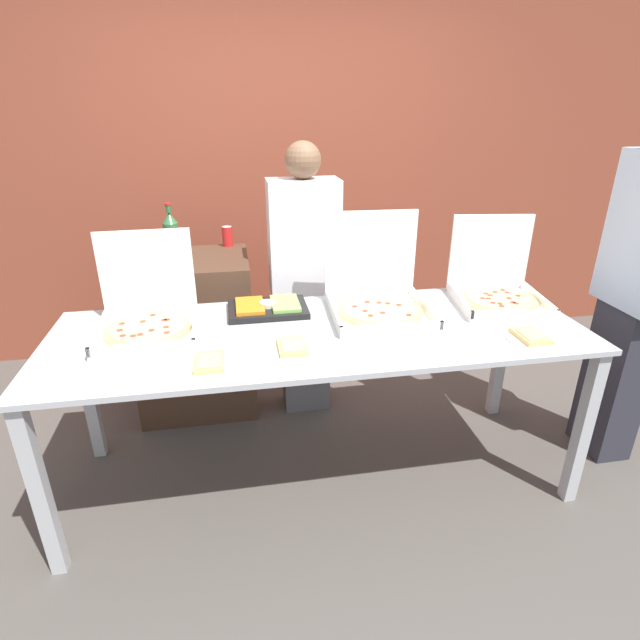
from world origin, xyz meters
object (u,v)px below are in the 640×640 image
pizza_box_far_right (377,296)px  person_guest_cap (304,280)px  paper_plate_front_left (209,363)px  paper_plate_front_right (531,337)px  soda_can_silver (181,238)px  soda_can_colored (227,236)px  pizza_box_near_left (148,315)px  soda_bottle (172,237)px  pizza_box_far_left (497,288)px  veggie_tray (268,308)px  paper_plate_front_center (292,347)px  person_guest_plaid (638,291)px

pizza_box_far_right → person_guest_cap: person_guest_cap is taller
pizza_box_far_right → paper_plate_front_left: bearing=-149.5°
paper_plate_front_right → paper_plate_front_left: (-1.40, 0.00, -0.00)m
pizza_box_far_right → soda_can_silver: 1.36m
paper_plate_front_left → soda_can_colored: soda_can_colored is taller
pizza_box_near_left → soda_bottle: size_ratio=1.37×
paper_plate_front_right → soda_bottle: bearing=147.2°
paper_plate_front_left → soda_can_colored: 1.36m
paper_plate_front_left → pizza_box_near_left: bearing=125.4°
pizza_box_far_right → person_guest_cap: (-0.29, 0.52, -0.08)m
pizza_box_near_left → person_guest_cap: person_guest_cap is taller
pizza_box_far_left → person_guest_cap: (-0.94, 0.51, -0.07)m
soda_bottle → soda_can_silver: soda_bottle is taller
pizza_box_far_right → veggie_tray: (-0.54, 0.09, -0.06)m
pizza_box_near_left → soda_can_silver: size_ratio=3.71×
paper_plate_front_center → soda_can_silver: bearing=112.9°
pizza_box_far_right → soda_can_colored: pizza_box_far_right is taller
pizza_box_far_right → paper_plate_front_left: size_ratio=2.29×
person_guest_plaid → soda_can_colored: bearing=60.5°
soda_can_silver → person_guest_cap: bearing=-28.5°
pizza_box_far_left → person_guest_plaid: (0.63, -0.23, 0.03)m
pizza_box_far_right → person_guest_plaid: 1.30m
paper_plate_front_right → paper_plate_front_center: 1.06m
pizza_box_far_right → soda_can_silver: size_ratio=4.15×
person_guest_plaid → person_guest_cap: bearing=64.8°
paper_plate_front_center → paper_plate_front_right: bearing=-4.6°
soda_can_silver → person_guest_plaid: size_ratio=0.07×
paper_plate_front_right → paper_plate_front_left: 1.40m
pizza_box_near_left → paper_plate_front_left: (0.28, -0.40, -0.06)m
pizza_box_far_left → paper_plate_front_right: (-0.07, -0.45, -0.06)m
pizza_box_far_right → soda_can_colored: 1.17m
paper_plate_front_center → paper_plate_front_left: bearing=-166.9°
paper_plate_front_left → pizza_box_far_right: bearing=27.7°
pizza_box_far_right → soda_bottle: 1.21m
person_guest_cap → person_guest_plaid: bearing=154.8°
person_guest_cap → paper_plate_front_left: bearing=61.0°
veggie_tray → pizza_box_far_right: bearing=-9.5°
soda_bottle → pizza_box_far_right: bearing=-30.4°
pizza_box_far_left → soda_can_silver: 1.89m
paper_plate_front_center → soda_can_colored: (-0.25, 1.27, 0.18)m
paper_plate_front_center → veggie_tray: size_ratio=0.59×
paper_plate_front_right → soda_bottle: (-1.61, 1.04, 0.26)m
soda_can_silver → soda_can_colored: 0.28m
pizza_box_far_left → paper_plate_front_right: size_ratio=2.36×
pizza_box_near_left → soda_can_silver: 0.96m
paper_plate_front_center → paper_plate_front_left: same height
paper_plate_front_right → soda_can_silver: size_ratio=1.73×
paper_plate_front_left → person_guest_plaid: person_guest_plaid is taller
pizza_box_far_right → soda_bottle: (-1.03, 0.60, 0.19)m
person_guest_plaid → veggie_tray: bearing=80.4°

